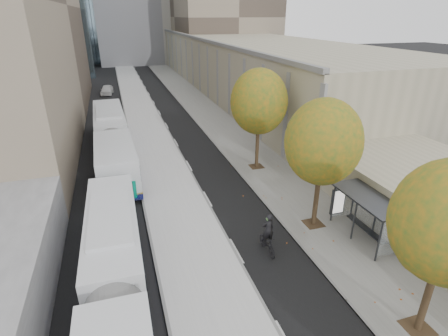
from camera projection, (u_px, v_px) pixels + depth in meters
name	position (u px, v px, depth m)	size (l,w,h in m)	color
bus_platform	(148.00, 129.00, 38.13)	(4.25, 150.00, 0.15)	#B5B5B5
sidewalk	(218.00, 123.00, 40.33)	(4.75, 150.00, 0.08)	gray
building_tan	(231.00, 57.00, 67.16)	(18.00, 92.00, 8.00)	gray
bus_shelter	(371.00, 204.00, 18.92)	(1.90, 4.40, 2.53)	#383A3F
tree_c	(323.00, 142.00, 18.89)	(4.20, 4.20, 7.28)	#322313
tree_d	(259.00, 102.00, 26.65)	(4.40, 4.40, 7.60)	#322313
bus_near	(115.00, 290.00, 13.97)	(2.61, 16.65, 2.77)	silver
bus_far	(112.00, 139.00, 30.28)	(3.32, 18.85, 3.13)	silver
cyclist	(267.00, 238.00, 18.28)	(0.68, 1.82, 2.31)	black
distant_car	(107.00, 90.00, 54.76)	(1.68, 4.17, 1.42)	silver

